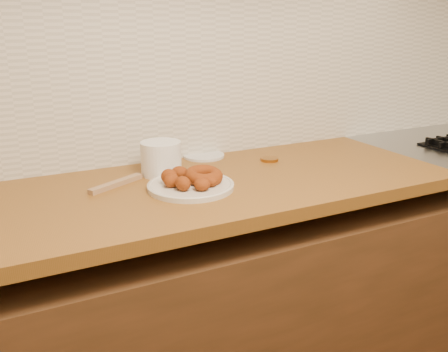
# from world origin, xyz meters

# --- Properties ---
(wall_back) EXTENTS (4.00, 0.02, 2.70)m
(wall_back) POSITION_xyz_m (0.00, 2.00, 1.35)
(wall_back) COLOR #BAAD91
(wall_back) RESTS_ON ground
(base_cabinet) EXTENTS (3.60, 0.60, 0.77)m
(base_cabinet) POSITION_xyz_m (0.00, 1.69, 0.39)
(base_cabinet) COLOR #58321A
(base_cabinet) RESTS_ON floor
(butcher_block) EXTENTS (2.30, 0.62, 0.04)m
(butcher_block) POSITION_xyz_m (-0.65, 1.69, 0.88)
(butcher_block) COLOR brown
(butcher_block) RESTS_ON base_cabinet
(backsplash) EXTENTS (3.60, 0.02, 0.60)m
(backsplash) POSITION_xyz_m (0.00, 1.99, 1.20)
(backsplash) COLOR beige
(backsplash) RESTS_ON wall_back
(donut_plate) EXTENTS (0.26, 0.26, 0.01)m
(donut_plate) POSITION_xyz_m (-0.35, 1.66, 0.91)
(donut_plate) COLOR beige
(donut_plate) RESTS_ON butcher_block
(ring_donut) EXTENTS (0.15, 0.16, 0.05)m
(ring_donut) POSITION_xyz_m (-0.31, 1.65, 0.93)
(ring_donut) COLOR #88360A
(ring_donut) RESTS_ON donut_plate
(fried_dough_chunks) EXTENTS (0.16, 0.19, 0.05)m
(fried_dough_chunks) POSITION_xyz_m (-0.37, 1.65, 0.93)
(fried_dough_chunks) COLOR #88360A
(fried_dough_chunks) RESTS_ON donut_plate
(plastic_tub) EXTENTS (0.15, 0.15, 0.11)m
(plastic_tub) POSITION_xyz_m (-0.38, 1.83, 0.95)
(plastic_tub) COLOR white
(plastic_tub) RESTS_ON butcher_block
(tub_lid) EXTENTS (0.18, 0.18, 0.01)m
(tub_lid) POSITION_xyz_m (-0.17, 1.96, 0.90)
(tub_lid) COLOR silver
(tub_lid) RESTS_ON butcher_block
(brass_jar_lid) EXTENTS (0.07, 0.07, 0.01)m
(brass_jar_lid) POSITION_xyz_m (0.01, 1.80, 0.91)
(brass_jar_lid) COLOR #9F6622
(brass_jar_lid) RESTS_ON butcher_block
(wooden_utensil) EXTENTS (0.18, 0.11, 0.02)m
(wooden_utensil) POSITION_xyz_m (-0.54, 1.77, 0.91)
(wooden_utensil) COLOR #99744F
(wooden_utensil) RESTS_ON butcher_block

